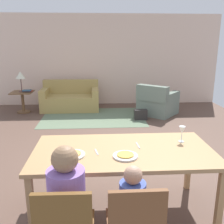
% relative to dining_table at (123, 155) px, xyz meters
% --- Properties ---
extents(ground_plane, '(7.15, 6.65, 0.02)m').
position_rel_dining_table_xyz_m(ground_plane, '(-0.08, 2.03, -0.70)').
color(ground_plane, brown).
extents(back_wall, '(7.15, 0.10, 2.70)m').
position_rel_dining_table_xyz_m(back_wall, '(-0.08, 5.41, 0.66)').
color(back_wall, beige).
rests_on(back_wall, ground_plane).
extents(dining_table, '(1.91, 0.97, 0.76)m').
position_rel_dining_table_xyz_m(dining_table, '(0.00, 0.00, 0.00)').
color(dining_table, '#AD8253').
rests_on(dining_table, ground_plane).
extents(plate_near_man, '(0.25, 0.25, 0.02)m').
position_rel_dining_table_xyz_m(plate_near_man, '(-0.53, -0.12, 0.08)').
color(plate_near_man, white).
rests_on(plate_near_man, dining_table).
extents(pizza_near_man, '(0.17, 0.17, 0.01)m').
position_rel_dining_table_xyz_m(pizza_near_man, '(-0.53, -0.12, 0.09)').
color(pizza_near_man, gold).
rests_on(pizza_near_man, plate_near_man).
extents(plate_near_child, '(0.25, 0.25, 0.02)m').
position_rel_dining_table_xyz_m(plate_near_child, '(0.00, -0.18, 0.08)').
color(plate_near_child, silver).
rests_on(plate_near_child, dining_table).
extents(pizza_near_child, '(0.17, 0.17, 0.01)m').
position_rel_dining_table_xyz_m(pizza_near_child, '(0.00, -0.18, 0.09)').
color(pizza_near_child, gold).
rests_on(pizza_near_child, plate_near_child).
extents(wine_glass, '(0.07, 0.07, 0.19)m').
position_rel_dining_table_xyz_m(wine_glass, '(0.69, 0.18, 0.20)').
color(wine_glass, silver).
rests_on(wine_glass, dining_table).
extents(fork, '(0.05, 0.15, 0.01)m').
position_rel_dining_table_xyz_m(fork, '(-0.29, -0.05, 0.07)').
color(fork, silver).
rests_on(fork, dining_table).
extents(knife, '(0.03, 0.17, 0.01)m').
position_rel_dining_table_xyz_m(knife, '(0.17, 0.10, 0.07)').
color(knife, silver).
rests_on(knife, dining_table).
extents(person_man, '(0.30, 0.40, 1.11)m').
position_rel_dining_table_xyz_m(person_man, '(-0.52, -0.67, -0.18)').
color(person_man, '#3B3A43').
rests_on(person_man, ground_plane).
extents(person_child, '(0.22, 0.29, 0.92)m').
position_rel_dining_table_xyz_m(person_child, '(-0.00, -0.67, -0.26)').
color(person_child, '#38304B').
rests_on(person_child, ground_plane).
extents(area_rug, '(2.60, 1.80, 0.01)m').
position_rel_dining_table_xyz_m(area_rug, '(-0.38, 3.85, -0.69)').
color(area_rug, '#607358').
rests_on(area_rug, ground_plane).
extents(couch, '(1.60, 0.86, 0.82)m').
position_rel_dining_table_xyz_m(couch, '(-1.02, 4.70, -0.39)').
color(couch, '#A88E4D').
rests_on(couch, ground_plane).
extents(armchair, '(1.21, 1.21, 0.82)m').
position_rel_dining_table_xyz_m(armchair, '(1.33, 4.01, -0.37)').
color(armchair, slate).
rests_on(armchair, ground_plane).
extents(side_table, '(0.56, 0.56, 0.58)m').
position_rel_dining_table_xyz_m(side_table, '(-2.30, 4.45, -0.32)').
color(side_table, brown).
rests_on(side_table, ground_plane).
extents(table_lamp, '(0.26, 0.26, 0.54)m').
position_rel_dining_table_xyz_m(table_lamp, '(-2.30, 4.45, 0.32)').
color(table_lamp, brown).
rests_on(table_lamp, side_table).
extents(book_lower, '(0.22, 0.16, 0.03)m').
position_rel_dining_table_xyz_m(book_lower, '(-2.15, 4.48, -0.10)').
color(book_lower, maroon).
rests_on(book_lower, side_table).
extents(book_upper, '(0.22, 0.16, 0.03)m').
position_rel_dining_table_xyz_m(book_upper, '(-2.15, 4.40, -0.07)').
color(book_upper, '#315572').
rests_on(book_upper, book_lower).
extents(handbag, '(0.32, 0.16, 0.26)m').
position_rel_dining_table_xyz_m(handbag, '(0.82, 3.55, -0.56)').
color(handbag, '#282423').
rests_on(handbag, ground_plane).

